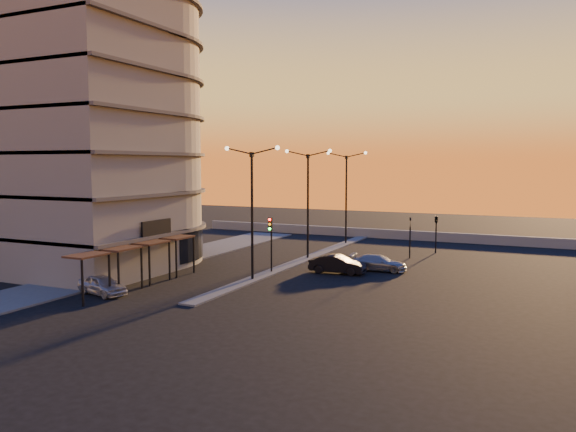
# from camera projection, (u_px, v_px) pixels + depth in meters

# --- Properties ---
(ground) EXTENTS (120.00, 120.00, 0.00)m
(ground) POSITION_uv_depth(u_px,v_px,m) (252.00, 280.00, 39.87)
(ground) COLOR black
(ground) RESTS_ON ground
(sidewalk_west) EXTENTS (5.00, 40.00, 0.12)m
(sidewalk_west) POSITION_uv_depth(u_px,v_px,m) (167.00, 260.00, 47.91)
(sidewalk_west) COLOR #494947
(sidewalk_west) RESTS_ON ground
(median) EXTENTS (1.20, 36.00, 0.12)m
(median) POSITION_uv_depth(u_px,v_px,m) (308.00, 258.00, 48.88)
(median) COLOR #494947
(median) RESTS_ON ground
(parapet) EXTENTS (44.00, 0.50, 1.00)m
(parapet) POSITION_uv_depth(u_px,v_px,m) (381.00, 234.00, 62.41)
(parapet) COLOR gray
(parapet) RESTS_ON ground
(building) EXTENTS (14.35, 17.08, 25.00)m
(building) POSITION_uv_depth(u_px,v_px,m) (98.00, 118.00, 44.71)
(building) COLOR slate
(building) RESTS_ON ground
(streetlamp_near) EXTENTS (4.32, 0.32, 9.51)m
(streetlamp_near) POSITION_uv_depth(u_px,v_px,m) (252.00, 202.00, 39.35)
(streetlamp_near) COLOR black
(streetlamp_near) RESTS_ON ground
(streetlamp_mid) EXTENTS (4.32, 0.32, 9.51)m
(streetlamp_mid) POSITION_uv_depth(u_px,v_px,m) (308.00, 195.00, 48.36)
(streetlamp_mid) COLOR black
(streetlamp_mid) RESTS_ON ground
(streetlamp_far) EXTENTS (4.32, 0.32, 9.51)m
(streetlamp_far) POSITION_uv_depth(u_px,v_px,m) (346.00, 190.00, 57.38)
(streetlamp_far) COLOR black
(streetlamp_far) RESTS_ON ground
(traffic_light_main) EXTENTS (0.28, 0.44, 4.25)m
(traffic_light_main) POSITION_uv_depth(u_px,v_px,m) (271.00, 235.00, 42.19)
(traffic_light_main) COLOR black
(traffic_light_main) RESTS_ON ground
(signal_east_a) EXTENTS (0.13, 0.16, 3.60)m
(signal_east_a) POSITION_uv_depth(u_px,v_px,m) (410.00, 237.00, 48.93)
(signal_east_a) COLOR black
(signal_east_a) RESTS_ON ground
(signal_east_b) EXTENTS (0.42, 1.99, 3.60)m
(signal_east_b) POSITION_uv_depth(u_px,v_px,m) (436.00, 220.00, 51.79)
(signal_east_b) COLOR black
(signal_east_b) RESTS_ON ground
(car_hatchback) EXTENTS (3.98, 2.31, 1.27)m
(car_hatchback) POSITION_uv_depth(u_px,v_px,m) (102.00, 285.00, 35.46)
(car_hatchback) COLOR #AEB0B6
(car_hatchback) RESTS_ON ground
(car_sedan) EXTENTS (4.33, 1.74, 1.40)m
(car_sedan) POSITION_uv_depth(u_px,v_px,m) (337.00, 264.00, 42.32)
(car_sedan) COLOR black
(car_sedan) RESTS_ON ground
(car_wagon) EXTENTS (4.43, 2.06, 1.25)m
(car_wagon) POSITION_uv_depth(u_px,v_px,m) (378.00, 263.00, 43.39)
(car_wagon) COLOR gray
(car_wagon) RESTS_ON ground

